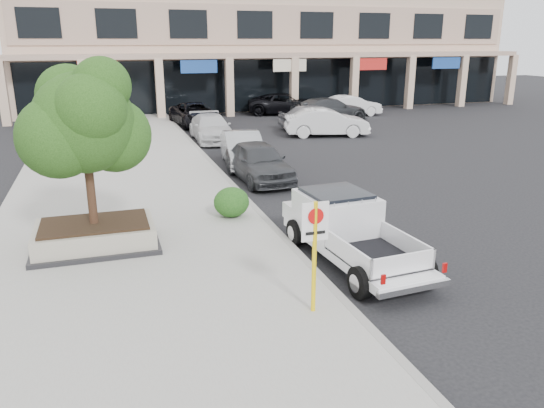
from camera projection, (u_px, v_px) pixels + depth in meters
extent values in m
plane|color=black|center=(361.00, 258.00, 13.68)|extent=(120.00, 120.00, 0.00)
cube|color=gray|center=(128.00, 208.00, 17.51)|extent=(8.00, 52.00, 0.15)
cube|color=gray|center=(244.00, 197.00, 18.67)|extent=(0.20, 52.00, 0.15)
cube|color=#CEA390|center=(267.00, 51.00, 45.61)|extent=(40.00, 10.00, 9.00)
cube|color=tan|center=(291.00, 55.00, 40.12)|extent=(40.00, 2.20, 0.35)
cube|color=#CEA390|center=(3.00, 93.00, 34.17)|extent=(0.55, 0.55, 4.20)
cube|color=#CEA390|center=(511.00, 80.00, 45.83)|extent=(0.55, 0.55, 4.20)
cube|color=black|center=(286.00, 85.00, 41.76)|extent=(39.20, 0.08, 3.90)
cube|color=black|center=(97.00, 245.00, 14.00)|extent=(3.20, 2.20, 0.12)
cube|color=gray|center=(95.00, 234.00, 13.90)|extent=(3.00, 2.00, 0.50)
cube|color=black|center=(94.00, 223.00, 13.82)|extent=(2.70, 1.70, 0.06)
cylinder|color=black|center=(90.00, 182.00, 13.49)|extent=(0.22, 0.22, 2.20)
sphere|color=#1B3A10|center=(84.00, 123.00, 13.04)|extent=(2.50, 2.50, 2.50)
sphere|color=#1B3A10|center=(114.00, 135.00, 13.64)|extent=(1.90, 1.90, 1.90)
sphere|color=#1B3A10|center=(69.00, 97.00, 13.23)|extent=(1.60, 1.60, 1.60)
cylinder|color=yellow|center=(314.00, 258.00, 10.37)|extent=(0.09, 0.09, 2.30)
cube|color=white|center=(315.00, 222.00, 10.15)|extent=(0.55, 0.03, 0.78)
cylinder|color=red|center=(316.00, 216.00, 10.09)|extent=(0.32, 0.01, 0.32)
ellipsoid|color=#153F12|center=(231.00, 202.00, 16.27)|extent=(1.10, 0.99, 0.93)
imported|color=#323437|center=(259.00, 161.00, 21.03)|extent=(2.05, 4.61, 1.54)
imported|color=#9A9DA2|center=(243.00, 149.00, 23.57)|extent=(2.08, 4.66, 1.49)
imported|color=silver|center=(211.00, 128.00, 29.41)|extent=(2.10, 4.97, 1.43)
imported|color=black|center=(196.00, 114.00, 34.50)|extent=(3.05, 5.63, 1.50)
imported|color=#96979D|center=(316.00, 116.00, 33.25)|extent=(4.69, 1.90, 1.60)
imported|color=silver|center=(327.00, 122.00, 30.83)|extent=(5.12, 2.75, 1.60)
imported|color=#2B2D30|center=(329.00, 110.00, 36.12)|extent=(6.07, 3.56, 1.65)
imported|color=black|center=(286.00, 104.00, 39.86)|extent=(6.24, 4.37, 1.58)
imported|color=#A8ABB0|center=(339.00, 107.00, 38.84)|extent=(4.16, 1.90, 1.38)
imported|color=silver|center=(351.00, 106.00, 39.07)|extent=(4.64, 1.81, 1.50)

